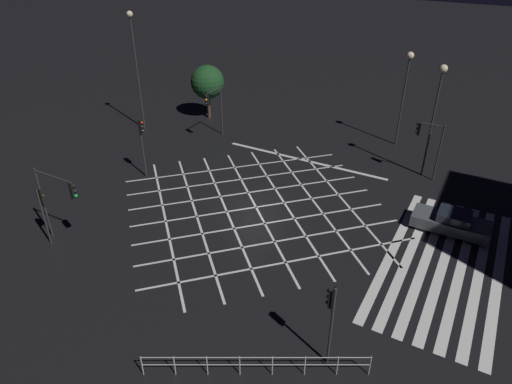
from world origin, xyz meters
TOP-DOWN VIEW (x-y plane):
  - ground_plane at (0.00, 0.00)m, footprint 200.00×200.00m
  - road_markings at (0.38, -6.59)m, footprint 19.70×24.47m
  - traffic_light_se_cross at (9.37, -8.47)m, footprint 0.36×1.87m
  - traffic_light_nw_main at (-9.02, 8.49)m, footprint 0.39×0.36m
  - traffic_light_ne_main at (7.90, 8.33)m, footprint 2.31×0.36m
  - traffic_light_sw_cross at (-9.19, -8.41)m, footprint 0.36×0.39m
  - traffic_light_nw_cross at (-8.57, 7.48)m, footprint 0.36×3.10m
  - traffic_light_median_north at (-0.18, 8.95)m, footprint 0.36×0.39m
  - street_lamp_east at (6.71, 15.15)m, footprint 0.51×0.51m
  - street_lamp_west at (9.79, -8.50)m, footprint 0.55×0.55m
  - street_lamp_far at (14.23, -5.46)m, footprint 0.57×0.57m
  - street_tree_near at (11.77, 11.56)m, footprint 3.07×3.07m
  - waiting_car at (3.28, -11.44)m, footprint 1.79×4.41m
  - pedestrian_railing at (-11.17, -6.16)m, footprint 4.51×8.13m

SIDE VIEW (x-z plane):
  - ground_plane at x=0.00m, z-range 0.00..0.00m
  - road_markings at x=0.38m, z-range 0.00..0.01m
  - waiting_car at x=3.28m, z-range -0.04..1.29m
  - pedestrian_railing at x=-11.17m, z-range 0.14..1.19m
  - traffic_light_nw_main at x=-9.02m, z-range 0.77..4.35m
  - traffic_light_sw_cross at x=-9.19m, z-range 0.88..4.97m
  - traffic_light_se_cross at x=9.37m, z-range 0.96..5.19m
  - traffic_light_median_north at x=-0.18m, z-range 0.94..5.36m
  - traffic_light_ne_main at x=7.90m, z-range 1.01..5.40m
  - traffic_light_nw_cross at x=-8.57m, z-range 1.09..5.61m
  - street_tree_near at x=11.77m, z-range 0.93..5.89m
  - street_lamp_far at x=14.23m, z-range 1.92..9.54m
  - street_lamp_west at x=9.79m, z-range 1.86..9.94m
  - street_lamp_east at x=6.71m, z-range 1.86..11.85m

